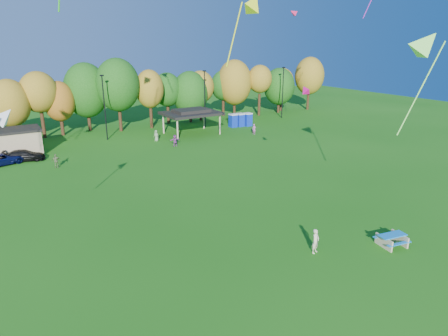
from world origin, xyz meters
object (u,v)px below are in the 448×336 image
kite_flyer (316,241)px  car_d (24,155)px  picnic_table (392,239)px  car_c (2,159)px  porta_potties (240,120)px

kite_flyer → car_d: (-14.10, 33.70, -0.19)m
picnic_table → car_c: size_ratio=0.46×
kite_flyer → car_d: kite_flyer is taller
porta_potties → car_c: porta_potties is taller
picnic_table → car_d: 40.64m
picnic_table → car_c: bearing=131.2°
picnic_table → kite_flyer: kite_flyer is taller
car_d → kite_flyer: bearing=-143.0°
porta_potties → picnic_table: size_ratio=1.72×
kite_flyer → car_c: 37.12m
picnic_table → car_d: bearing=128.2°
car_c → picnic_table: bearing=-165.4°
porta_potties → picnic_table: bearing=-109.0°
porta_potties → kite_flyer: porta_potties is taller
porta_potties → car_c: 35.16m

